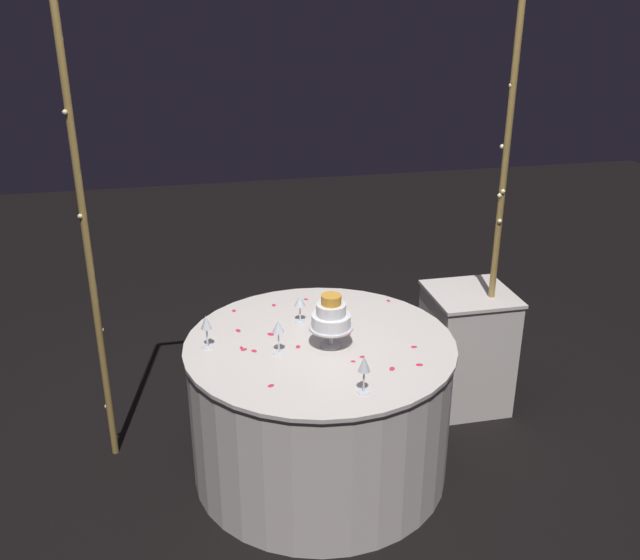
% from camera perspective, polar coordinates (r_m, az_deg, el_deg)
% --- Properties ---
extents(ground_plane, '(12.00, 12.00, 0.00)m').
position_cam_1_polar(ground_plane, '(3.92, 0.00, -14.90)').
color(ground_plane, black).
extents(decorative_arch, '(2.23, 0.06, 2.38)m').
position_cam_1_polar(decorative_arch, '(3.56, -1.23, 9.08)').
color(decorative_arch, olive).
rests_on(decorative_arch, ground).
extents(main_table, '(1.36, 1.36, 0.76)m').
position_cam_1_polar(main_table, '(3.70, 0.00, -10.25)').
color(main_table, silver).
rests_on(main_table, ground).
extents(side_table, '(0.48, 0.48, 0.75)m').
position_cam_1_polar(side_table, '(4.35, 11.78, -5.47)').
color(side_table, silver).
rests_on(side_table, ground).
extents(tiered_cake, '(0.22, 0.22, 0.27)m').
position_cam_1_polar(tiered_cake, '(3.40, 0.91, -3.01)').
color(tiered_cake, silver).
rests_on(tiered_cake, main_table).
extents(wine_glass_0, '(0.06, 0.06, 0.18)m').
position_cam_1_polar(wine_glass_0, '(3.36, -3.41, -3.95)').
color(wine_glass_0, silver).
rests_on(wine_glass_0, main_table).
extents(wine_glass_1, '(0.06, 0.06, 0.17)m').
position_cam_1_polar(wine_glass_1, '(3.45, -9.22, -3.57)').
color(wine_glass_1, silver).
rests_on(wine_glass_1, main_table).
extents(wine_glass_2, '(0.06, 0.06, 0.15)m').
position_cam_1_polar(wine_glass_2, '(3.67, -1.64, -1.87)').
color(wine_glass_2, silver).
rests_on(wine_glass_2, main_table).
extents(wine_glass_3, '(0.06, 0.06, 0.18)m').
position_cam_1_polar(wine_glass_3, '(3.05, 3.61, -6.99)').
color(wine_glass_3, silver).
rests_on(wine_glass_3, main_table).
extents(rose_petal_0, '(0.03, 0.03, 0.00)m').
position_cam_1_polar(rose_petal_0, '(3.97, -1.15, -1.57)').
color(rose_petal_0, '#E02D47').
rests_on(rose_petal_0, main_table).
extents(rose_petal_1, '(0.04, 0.03, 0.00)m').
position_cam_1_polar(rose_petal_1, '(3.46, -6.21, -5.62)').
color(rose_petal_1, '#E02D47').
rests_on(rose_petal_1, main_table).
extents(rose_petal_2, '(0.04, 0.04, 0.00)m').
position_cam_1_polar(rose_petal_2, '(3.44, -5.38, -5.75)').
color(rose_petal_2, '#E02D47').
rests_on(rose_petal_2, main_table).
extents(rose_petal_3, '(0.03, 0.04, 0.00)m').
position_cam_1_polar(rose_petal_3, '(3.46, -1.79, -5.44)').
color(rose_petal_3, '#E02D47').
rests_on(rose_petal_3, main_table).
extents(rose_petal_4, '(0.02, 0.03, 0.00)m').
position_cam_1_polar(rose_petal_4, '(3.90, -3.77, -2.05)').
color(rose_petal_4, '#E02D47').
rests_on(rose_petal_4, main_table).
extents(rose_petal_5, '(0.02, 0.03, 0.00)m').
position_cam_1_polar(rose_petal_5, '(3.47, -6.41, -5.48)').
color(rose_petal_5, '#E02D47').
rests_on(rose_petal_5, main_table).
extents(rose_petal_6, '(0.04, 0.04, 0.00)m').
position_cam_1_polar(rose_petal_6, '(3.29, 5.88, -7.18)').
color(rose_petal_6, '#E02D47').
rests_on(rose_petal_6, main_table).
extents(rose_petal_7, '(0.04, 0.04, 0.00)m').
position_cam_1_polar(rose_petal_7, '(3.67, -0.62, -3.68)').
color(rose_petal_7, '#E02D47').
rests_on(rose_petal_7, main_table).
extents(rose_petal_8, '(0.03, 0.02, 0.00)m').
position_cam_1_polar(rose_petal_8, '(3.49, 7.65, -5.40)').
color(rose_petal_8, '#E02D47').
rests_on(rose_petal_8, main_table).
extents(rose_petal_9, '(0.04, 0.03, 0.00)m').
position_cam_1_polar(rose_petal_9, '(3.15, -4.01, -8.56)').
color(rose_petal_9, '#E02D47').
rests_on(rose_petal_9, main_table).
extents(rose_petal_10, '(0.03, 0.04, 0.00)m').
position_cam_1_polar(rose_petal_10, '(3.59, 2.32, -4.37)').
color(rose_petal_10, '#E02D47').
rests_on(rose_petal_10, main_table).
extents(rose_petal_11, '(0.05, 0.05, 0.00)m').
position_cam_1_polar(rose_petal_11, '(3.59, -4.03, -4.42)').
color(rose_petal_11, '#E02D47').
rests_on(rose_petal_11, main_table).
extents(rose_petal_12, '(0.04, 0.04, 0.00)m').
position_cam_1_polar(rose_petal_12, '(3.84, 1.77, -2.42)').
color(rose_petal_12, '#E02D47').
rests_on(rose_petal_12, main_table).
extents(rose_petal_13, '(0.03, 0.02, 0.00)m').
position_cam_1_polar(rose_petal_13, '(3.38, 3.45, -6.24)').
color(rose_petal_13, '#E02D47').
rests_on(rose_petal_13, main_table).
extents(rose_petal_14, '(0.03, 0.03, 0.00)m').
position_cam_1_polar(rose_petal_14, '(3.34, 2.71, -6.61)').
color(rose_petal_14, '#E02D47').
rests_on(rose_petal_14, main_table).
extents(rose_petal_15, '(0.02, 0.03, 0.00)m').
position_cam_1_polar(rose_petal_15, '(3.96, 5.59, -1.69)').
color(rose_petal_15, '#E02D47').
rests_on(rose_petal_15, main_table).
extents(rose_petal_16, '(0.03, 0.02, 0.00)m').
position_cam_1_polar(rose_petal_16, '(3.65, -0.03, -3.87)').
color(rose_petal_16, '#E02D47').
rests_on(rose_petal_16, main_table).
extents(rose_petal_17, '(0.02, 0.03, 0.00)m').
position_cam_1_polar(rose_petal_17, '(3.86, -7.01, -2.49)').
color(rose_petal_17, '#E02D47').
rests_on(rose_petal_17, main_table).
extents(rose_petal_18, '(0.04, 0.03, 0.00)m').
position_cam_1_polar(rose_petal_18, '(3.34, 8.08, -6.83)').
color(rose_petal_18, '#E02D47').
rests_on(rose_petal_18, main_table).
extents(rose_petal_19, '(0.03, 0.04, 0.00)m').
position_cam_1_polar(rose_petal_19, '(3.64, -6.67, -4.10)').
color(rose_petal_19, '#E02D47').
rests_on(rose_petal_19, main_table).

